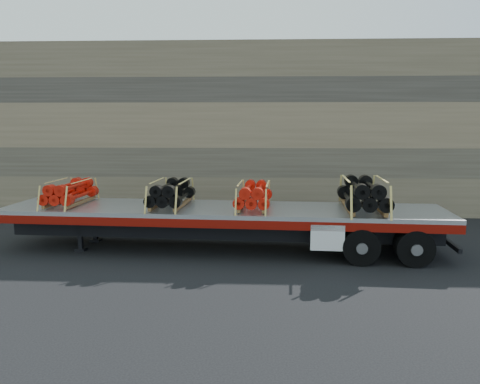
# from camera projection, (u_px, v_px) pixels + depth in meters

# --- Properties ---
(ground) EXTENTS (120.00, 120.00, 0.00)m
(ground) POSITION_uv_depth(u_px,v_px,m) (195.00, 249.00, 14.27)
(ground) COLOR black
(ground) RESTS_ON ground
(rock_wall) EXTENTS (44.00, 3.00, 7.00)m
(rock_wall) POSITION_uv_depth(u_px,v_px,m) (215.00, 130.00, 20.17)
(rock_wall) COLOR #7A6B54
(rock_wall) RESTS_ON ground
(trailer) EXTENTS (13.24, 3.33, 1.31)m
(trailer) POSITION_uv_depth(u_px,v_px,m) (223.00, 229.00, 14.08)
(trailer) COLOR #B8BBC0
(trailer) RESTS_ON ground
(bundle_front) EXTENTS (1.12, 2.06, 0.71)m
(bundle_front) POSITION_uv_depth(u_px,v_px,m) (70.00, 193.00, 14.43)
(bundle_front) COLOR red
(bundle_front) RESTS_ON trailer
(bundle_midfront) EXTENTS (1.18, 2.17, 0.75)m
(bundle_midfront) POSITION_uv_depth(u_px,v_px,m) (171.00, 194.00, 14.09)
(bundle_midfront) COLOR black
(bundle_midfront) RESTS_ON trailer
(bundle_midrear) EXTENTS (1.13, 2.07, 0.71)m
(bundle_midrear) POSITION_uv_depth(u_px,v_px,m) (254.00, 196.00, 13.83)
(bundle_midrear) COLOR red
(bundle_midrear) RESTS_ON trailer
(bundle_rear) EXTENTS (1.39, 2.55, 0.88)m
(bundle_rear) POSITION_uv_depth(u_px,v_px,m) (363.00, 195.00, 13.49)
(bundle_rear) COLOR black
(bundle_rear) RESTS_ON trailer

